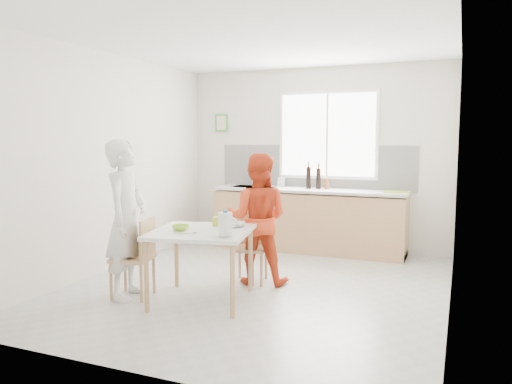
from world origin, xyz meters
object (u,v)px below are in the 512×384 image
at_px(person_white, 126,219).
at_px(milk_jug, 226,224).
at_px(chair_left, 138,254).
at_px(dining_table, 201,238).
at_px(wine_bottle_b, 318,179).
at_px(chair_far, 251,243).
at_px(person_red, 258,219).
at_px(wine_bottle_a, 309,178).
at_px(bowl_white, 236,225).
at_px(bowl_green, 181,228).

bearing_deg(person_white, milk_jug, -103.96).
xyz_separation_m(chair_left, person_white, (-0.12, -0.02, 0.36)).
height_order(dining_table, wine_bottle_b, wine_bottle_b).
bearing_deg(chair_far, chair_left, -141.99).
bearing_deg(person_red, milk_jug, 83.70).
bearing_deg(person_red, person_white, 31.09).
bearing_deg(chair_far, wine_bottle_b, 68.97).
bearing_deg(wine_bottle_a, chair_far, -94.83).
xyz_separation_m(dining_table, bowl_white, (0.24, 0.31, 0.10)).
height_order(chair_far, wine_bottle_a, wine_bottle_a).
bearing_deg(wine_bottle_a, dining_table, -97.03).
height_order(chair_left, wine_bottle_b, wine_bottle_b).
relative_size(wine_bottle_a, wine_bottle_b, 1.07).
xyz_separation_m(dining_table, person_red, (0.27, 0.82, 0.09)).
relative_size(dining_table, chair_far, 1.41).
bearing_deg(chair_far, dining_table, -113.35).
xyz_separation_m(person_red, milk_jug, (0.10, -1.03, 0.12)).
distance_m(dining_table, wine_bottle_a, 2.71).
distance_m(chair_far, person_red, 0.32).
bearing_deg(chair_left, wine_bottle_a, 148.49).
bearing_deg(chair_left, person_red, 123.69).
height_order(chair_far, person_red, person_red).
xyz_separation_m(chair_left, chair_far, (0.85, 1.01, -0.02)).
bearing_deg(person_white, bowl_white, -77.26).
distance_m(person_white, person_red, 1.45).
bearing_deg(chair_far, person_white, -144.96).
distance_m(bowl_white, wine_bottle_b, 2.41).
height_order(chair_far, bowl_green, chair_far).
distance_m(dining_table, person_red, 0.87).
relative_size(chair_left, person_red, 0.56).
distance_m(chair_left, milk_jug, 1.12).
relative_size(person_white, bowl_white, 8.48).
relative_size(person_red, bowl_white, 7.68).
distance_m(chair_left, wine_bottle_b, 3.11).
height_order(bowl_green, bowl_white, bowl_green).
xyz_separation_m(chair_left, person_red, (0.95, 0.96, 0.29)).
bearing_deg(chair_far, bowl_white, -95.10).
relative_size(person_white, bowl_green, 9.45).
relative_size(dining_table, wine_bottle_a, 3.53).
bearing_deg(person_red, bowl_green, 51.45).
distance_m(dining_table, chair_far, 0.91).
distance_m(chair_left, bowl_white, 1.06).
distance_m(chair_far, bowl_white, 0.65).
relative_size(person_white, person_red, 1.10).
relative_size(chair_far, bowl_green, 4.61).
bearing_deg(person_white, wine_bottle_a, -33.43).
bearing_deg(bowl_green, milk_jug, -11.95).
height_order(bowl_white, wine_bottle_b, wine_bottle_b).
relative_size(dining_table, chair_left, 1.36).
height_order(bowl_white, milk_jug, milk_jug).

